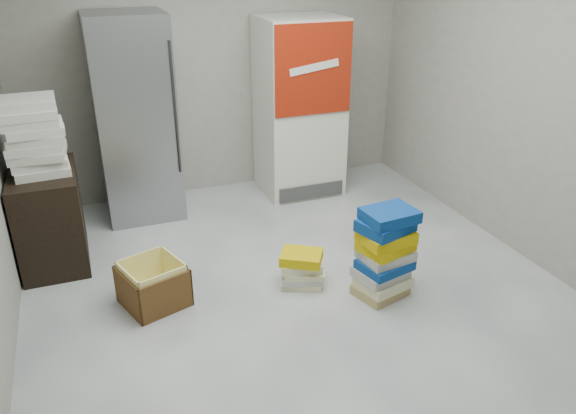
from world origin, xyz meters
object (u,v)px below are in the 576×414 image
(phonebook_stack_main, at_px, (385,253))
(cardboard_box, at_px, (153,287))
(coke_cooler, at_px, (299,107))
(steel_fridge, at_px, (135,119))
(wood_shelf, at_px, (50,218))

(phonebook_stack_main, distance_m, cardboard_box, 1.72)
(coke_cooler, height_order, cardboard_box, coke_cooler)
(cardboard_box, bearing_deg, steel_fridge, 65.61)
(coke_cooler, relative_size, cardboard_box, 3.38)
(wood_shelf, relative_size, cardboard_box, 1.50)
(coke_cooler, height_order, wood_shelf, coke_cooler)
(phonebook_stack_main, bearing_deg, coke_cooler, 72.79)
(steel_fridge, xyz_separation_m, wood_shelf, (-0.83, -0.73, -0.55))
(coke_cooler, xyz_separation_m, phonebook_stack_main, (-0.17, -2.14, -0.55))
(wood_shelf, bearing_deg, phonebook_stack_main, -31.54)
(wood_shelf, relative_size, phonebook_stack_main, 1.12)
(phonebook_stack_main, xyz_separation_m, cardboard_box, (-1.64, 0.49, -0.22))
(cardboard_box, bearing_deg, coke_cooler, 23.48)
(steel_fridge, bearing_deg, cardboard_box, -95.50)
(wood_shelf, height_order, cardboard_box, wood_shelf)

